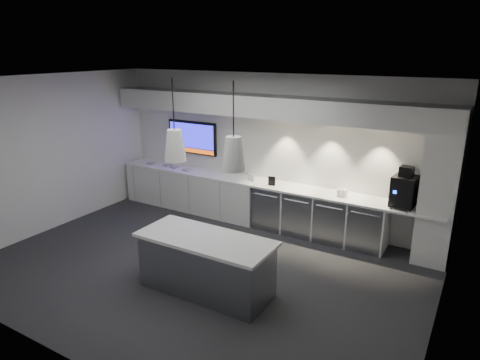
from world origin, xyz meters
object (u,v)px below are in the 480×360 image
Objects in this scene: island at (206,264)px; bin at (152,259)px; wall_tv at (192,137)px; coffee_machine at (404,190)px.

bin is (-1.03, -0.02, -0.19)m from island.
coffee_machine is (4.57, -0.25, -0.38)m from wall_tv.
island is at bearing 1.16° from bin.
coffee_machine is at bearing 39.81° from bin.
coffee_machine reaches higher than island.
bin is 0.70× the size of coffee_machine.
island is 4.19× the size of bin.
wall_tv is at bearing 114.60° from bin.
wall_tv is 3.49m from bin.
wall_tv is 1.82× the size of coffee_machine.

